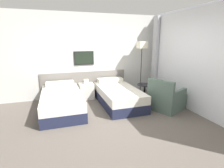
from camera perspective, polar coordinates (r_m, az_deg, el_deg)
ground_plane at (r=4.17m, az=1.96°, el=-12.36°), size 16.00×16.00×0.00m
wall_headboard at (r=5.92m, az=-5.69°, el=8.63°), size 10.00×0.10×2.70m
wall_window at (r=4.92m, az=26.72°, el=6.58°), size 0.21×4.73×2.70m
bed_near_door at (r=4.95m, az=-16.08°, el=-5.36°), size 1.03×2.05×0.62m
bed_near_window at (r=5.23m, az=1.91°, el=-3.73°), size 1.03×2.05×0.62m
nightstand at (r=5.74m, az=-8.32°, el=-2.22°), size 0.46×0.42×0.64m
floor_lamp at (r=5.94m, az=9.73°, el=11.21°), size 0.27×0.27×1.83m
side_table at (r=5.27m, az=10.58°, el=-2.04°), size 0.44×0.44×0.60m
armchair at (r=5.02m, az=17.24°, el=-4.85°), size 1.05×1.02×0.87m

